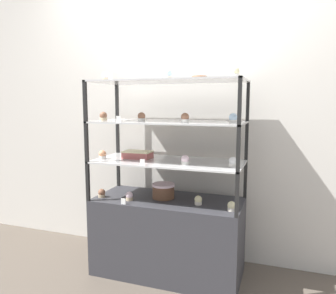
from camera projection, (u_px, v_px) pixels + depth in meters
ground_plane at (168, 272)px, 2.61m from camera, size 20.00×20.00×0.00m
back_wall at (183, 107)px, 2.81m from camera, size 8.00×0.05×2.60m
display_base at (168, 236)px, 2.57m from camera, size 1.14×0.51×0.60m
display_riser_lower at (168, 163)px, 2.49m from camera, size 1.14×0.51×0.30m
display_riser_middle at (168, 124)px, 2.45m from camera, size 1.14×0.51×0.30m
display_riser_upper at (168, 83)px, 2.41m from camera, size 1.14×0.51×0.30m
layer_cake_centerpiece at (163, 191)px, 2.55m from camera, size 0.18×0.18×0.11m
sheet_cake_frosted at (138, 155)px, 2.60m from camera, size 0.22×0.15×0.06m
cupcake_0 at (102, 193)px, 2.58m from camera, size 0.06×0.06×0.07m
cupcake_1 at (129, 196)px, 2.49m from camera, size 0.06×0.06×0.07m
cupcake_2 at (198, 200)px, 2.39m from camera, size 0.06×0.06×0.07m
cupcake_3 at (232, 206)px, 2.25m from camera, size 0.06×0.06×0.07m
price_tag_0 at (123, 201)px, 2.39m from camera, size 0.04×0.00×0.04m
cupcake_4 at (102, 155)px, 2.57m from camera, size 0.06×0.06×0.07m
cupcake_5 at (185, 160)px, 2.33m from camera, size 0.06×0.06×0.07m
cupcake_6 at (233, 162)px, 2.25m from camera, size 0.06×0.06×0.07m
price_tag_1 at (142, 162)px, 2.30m from camera, size 0.04×0.00×0.04m
cupcake_7 at (103, 116)px, 2.57m from camera, size 0.06×0.06×0.07m
cupcake_8 at (142, 117)px, 2.44m from camera, size 0.06×0.06×0.07m
cupcake_9 at (185, 118)px, 2.29m from camera, size 0.06×0.06×0.07m
cupcake_10 at (233, 118)px, 2.21m from camera, size 0.06×0.06×0.07m
price_tag_2 at (119, 119)px, 2.32m from camera, size 0.04×0.00×0.04m
cupcake_11 at (106, 77)px, 2.53m from camera, size 0.06×0.06×0.08m
cupcake_12 at (168, 75)px, 2.35m from camera, size 0.06×0.06×0.08m
cupcake_13 at (235, 73)px, 2.18m from camera, size 0.06×0.06×0.08m
price_tag_3 at (110, 76)px, 2.30m from camera, size 0.04×0.00×0.04m
donut_glazed at (199, 78)px, 2.37m from camera, size 0.12×0.12×0.03m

